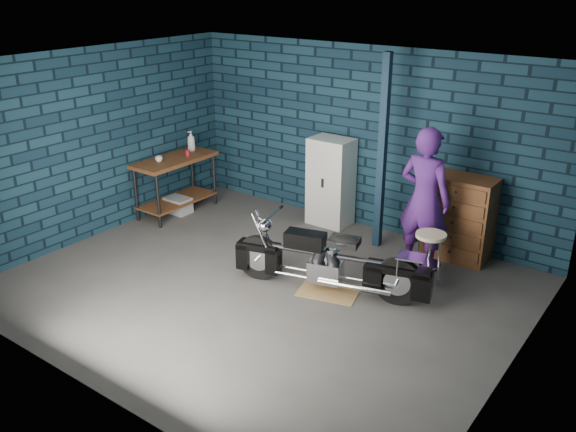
% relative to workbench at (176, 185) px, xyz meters
% --- Properties ---
extents(ground, '(6.00, 6.00, 0.00)m').
position_rel_workbench_xyz_m(ground, '(2.68, -1.18, -0.46)').
color(ground, '#494744').
rests_on(ground, ground).
extents(room_walls, '(6.02, 5.01, 2.71)m').
position_rel_workbench_xyz_m(room_walls, '(2.68, -0.63, 1.45)').
color(room_walls, '#0E2230').
rests_on(room_walls, ground).
extents(support_post, '(0.10, 0.10, 2.70)m').
position_rel_workbench_xyz_m(support_post, '(3.23, 0.77, 0.90)').
color(support_post, '#102335').
rests_on(support_post, ground).
extents(workbench, '(0.60, 1.40, 0.91)m').
position_rel_workbench_xyz_m(workbench, '(0.00, 0.00, 0.00)').
color(workbench, brown).
rests_on(workbench, ground).
extents(drip_mat, '(0.83, 0.71, 0.01)m').
position_rel_workbench_xyz_m(drip_mat, '(3.40, -0.77, -0.45)').
color(drip_mat, olive).
rests_on(drip_mat, ground).
extents(motorcycle, '(2.16, 1.08, 0.92)m').
position_rel_workbench_xyz_m(motorcycle, '(3.40, -0.77, 0.00)').
color(motorcycle, black).
rests_on(motorcycle, ground).
extents(person, '(0.73, 0.50, 1.90)m').
position_rel_workbench_xyz_m(person, '(4.01, 0.48, 0.50)').
color(person, '#4B1E70').
rests_on(person, ground).
extents(storage_bin, '(0.41, 0.29, 0.25)m').
position_rel_workbench_xyz_m(storage_bin, '(0.02, -0.01, -0.33)').
color(storage_bin, gray).
rests_on(storage_bin, ground).
extents(locker, '(0.63, 0.45, 1.35)m').
position_rel_workbench_xyz_m(locker, '(2.25, 1.05, 0.22)').
color(locker, silver).
rests_on(locker, ground).
extents(tool_chest, '(0.86, 0.48, 1.15)m').
position_rel_workbench_xyz_m(tool_chest, '(4.29, 1.05, 0.12)').
color(tool_chest, brown).
rests_on(tool_chest, ground).
extents(shop_stool, '(0.42, 0.42, 0.68)m').
position_rel_workbench_xyz_m(shop_stool, '(4.29, 0.12, -0.11)').
color(shop_stool, '#C0B591').
rests_on(shop_stool, ground).
extents(cup_a, '(0.14, 0.14, 0.09)m').
position_rel_workbench_xyz_m(cup_a, '(-0.04, -0.28, 0.50)').
color(cup_a, '#C0B591').
rests_on(cup_a, workbench).
extents(mug_red, '(0.08, 0.08, 0.10)m').
position_rel_workbench_xyz_m(mug_red, '(0.10, 0.20, 0.51)').
color(mug_red, maroon).
rests_on(mug_red, workbench).
extents(bottle, '(0.17, 0.17, 0.33)m').
position_rel_workbench_xyz_m(bottle, '(-0.08, 0.47, 0.62)').
color(bottle, gray).
rests_on(bottle, workbench).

